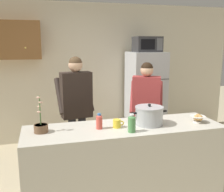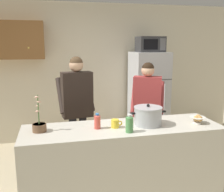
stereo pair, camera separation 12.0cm
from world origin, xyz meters
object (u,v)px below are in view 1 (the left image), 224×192
microwave (147,44)px  bread_bowl (198,118)px  cooking_pot (149,116)px  bottle_mid_counter (99,121)px  refrigerator (145,97)px  bottle_near_edge (132,123)px  person_near_pot (76,101)px  potted_orchid (41,127)px  coffee_mug (117,123)px  person_by_sink (146,103)px

microwave → bread_bowl: microwave is taller
cooking_pot → bottle_mid_counter: 0.60m
refrigerator → bottle_near_edge: size_ratio=8.47×
microwave → bottle_near_edge: (-1.01, -2.03, -0.82)m
refrigerator → person_near_pot: 1.74m
refrigerator → microwave: (0.00, -0.02, 0.99)m
person_near_pot → potted_orchid: 1.00m
person_near_pot → bread_bowl: person_near_pot is taller
bread_bowl → bottle_near_edge: 0.89m
refrigerator → microwave: size_ratio=3.54×
microwave → cooking_pot: microwave is taller
coffee_mug → bread_bowl: bread_bowl is taller
potted_orchid → bottle_near_edge: bearing=-14.7°
person_by_sink → cooking_pot: 0.83m
person_by_sink → coffee_mug: person_by_sink is taller
bread_bowl → bottle_mid_counter: bottle_mid_counter is taller
microwave → person_near_pot: 1.89m
person_by_sink → bottle_near_edge: size_ratio=7.94×
bottle_mid_counter → person_near_pot: bearing=98.1°
person_near_pot → cooking_pot: size_ratio=3.83×
person_near_pot → potted_orchid: (-0.50, -0.87, -0.07)m
microwave → person_by_sink: (-0.44, -1.05, -0.85)m
person_by_sink → bottle_near_edge: 1.13m
refrigerator → microwave: microwave is taller
person_by_sink → cooking_pot: person_by_sink is taller
microwave → bottle_mid_counter: size_ratio=2.74×
microwave → bottle_mid_counter: (-1.32, -1.83, -0.83)m
refrigerator → coffee_mug: refrigerator is taller
person_by_sink → bread_bowl: size_ratio=8.56×
bread_bowl → refrigerator: bearing=86.3°
microwave → person_by_sink: 1.42m
person_near_pot → microwave: bearing=32.2°
potted_orchid → person_near_pot: bearing=60.2°
coffee_mug → bottle_near_edge: 0.22m
refrigerator → bread_bowl: refrigerator is taller
microwave → coffee_mug: size_ratio=3.66×
bottle_mid_counter → bread_bowl: bearing=-3.8°
microwave → cooking_pot: bearing=-111.6°
bread_bowl → person_by_sink: bearing=110.0°
cooking_pot → bread_bowl: bearing=-7.6°
bottle_near_edge → bread_bowl: bearing=7.6°
microwave → potted_orchid: microwave is taller
microwave → coffee_mug: bearing=-121.2°
person_by_sink → bottle_mid_counter: (-0.88, -0.78, 0.02)m
person_near_pot → bread_bowl: size_ratio=9.04×
cooking_pot → coffee_mug: size_ratio=3.35×
potted_orchid → bottle_mid_counter: bearing=-4.5°
cooking_pot → bottle_mid_counter: bearing=-180.0°
refrigerator → bread_bowl: (-0.13, -1.93, 0.12)m
person_by_sink → cooking_pot: bearing=-110.2°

